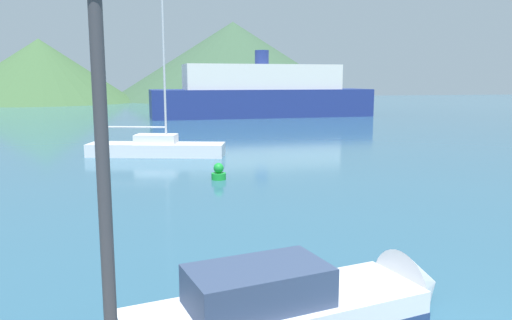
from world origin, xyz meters
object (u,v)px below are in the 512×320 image
(streetlamp, at_px, (100,101))
(motorboat_near, at_px, (307,306))
(sailboat_inner, at_px, (156,147))
(buoy_marker, at_px, (219,173))
(ferry_distant, at_px, (262,94))

(streetlamp, height_order, motorboat_near, streetlamp)
(sailboat_inner, bearing_deg, buoy_marker, -56.35)
(sailboat_inner, relative_size, buoy_marker, 14.56)
(motorboat_near, relative_size, ferry_distant, 0.25)
(streetlamp, height_order, sailboat_inner, sailboat_inner)
(motorboat_near, xyz_separation_m, sailboat_inner, (-2.14, 20.43, 0.13))
(buoy_marker, bearing_deg, streetlamp, -101.38)
(motorboat_near, relative_size, buoy_marker, 8.70)
(streetlamp, bearing_deg, sailboat_inner, 88.00)
(motorboat_near, height_order, sailboat_inner, sailboat_inner)
(ferry_distant, height_order, buoy_marker, ferry_distant)
(streetlamp, distance_m, motorboat_near, 5.73)
(sailboat_inner, bearing_deg, motorboat_near, -68.81)
(motorboat_near, distance_m, sailboat_inner, 20.54)
(buoy_marker, bearing_deg, motorboat_near, -91.37)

